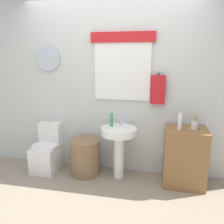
{
  "coord_description": "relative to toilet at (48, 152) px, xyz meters",
  "views": [
    {
      "loc": [
        0.71,
        -2.19,
        1.71
      ],
      "look_at": [
        0.08,
        0.8,
        0.98
      ],
      "focal_mm": 37.14,
      "sensor_mm": 36.0,
      "label": 1
    }
  ],
  "objects": [
    {
      "name": "toothbrush_cup",
      "position": [
        2.13,
        -0.01,
        0.57
      ],
      "size": [
        0.08,
        0.08,
        0.19
      ],
      "color": "silver",
      "rests_on": "wooden_cabinet"
    },
    {
      "name": "faucet",
      "position": [
        1.13,
        0.09,
        0.52
      ],
      "size": [
        0.03,
        0.03,
        0.1
      ],
      "primitive_type": "cylinder",
      "color": "silver",
      "rests_on": "pedestal_sink"
    },
    {
      "name": "back_wall",
      "position": [
        0.96,
        0.27,
        1.03
      ],
      "size": [
        4.4,
        0.18,
        2.6
      ],
      "color": "silver",
      "rests_on": "ground_plane"
    },
    {
      "name": "soap_bottle",
      "position": [
        1.01,
        0.02,
        0.57
      ],
      "size": [
        0.05,
        0.05,
        0.19
      ],
      "primitive_type": "cylinder",
      "color": "green",
      "rests_on": "pedestal_sink"
    },
    {
      "name": "ground_plane",
      "position": [
        0.96,
        -0.88,
        -0.28
      ],
      "size": [
        8.0,
        8.0,
        0.0
      ],
      "primitive_type": "plane",
      "color": "gray"
    },
    {
      "name": "toilet",
      "position": [
        0.0,
        0.0,
        0.0
      ],
      "size": [
        0.38,
        0.51,
        0.73
      ],
      "color": "white",
      "rests_on": "ground_plane"
    },
    {
      "name": "pedestal_sink",
      "position": [
        1.13,
        -0.03,
        0.28
      ],
      "size": [
        0.5,
        0.5,
        0.75
      ],
      "color": "white",
      "rests_on": "ground_plane"
    },
    {
      "name": "wooden_cabinet",
      "position": [
        2.03,
        -0.03,
        0.12
      ],
      "size": [
        0.55,
        0.44,
        0.79
      ],
      "primitive_type": "cube",
      "color": "olive",
      "rests_on": "ground_plane"
    },
    {
      "name": "laundry_hamper",
      "position": [
        0.61,
        -0.03,
        -0.01
      ],
      "size": [
        0.44,
        0.44,
        0.53
      ],
      "primitive_type": "cylinder",
      "color": "#846647",
      "rests_on": "ground_plane"
    },
    {
      "name": "lotion_bottle",
      "position": [
        1.93,
        -0.07,
        0.62
      ],
      "size": [
        0.05,
        0.05,
        0.22
      ],
      "primitive_type": "cylinder",
      "color": "white",
      "rests_on": "wooden_cabinet"
    }
  ]
}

